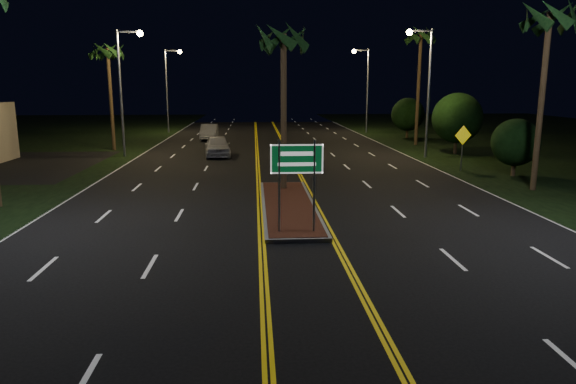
{
  "coord_description": "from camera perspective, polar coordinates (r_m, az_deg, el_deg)",
  "views": [
    {
      "loc": [
        -1.43,
        -14.35,
        5.13
      ],
      "look_at": [
        -0.41,
        1.16,
        1.9
      ],
      "focal_mm": 32.0,
      "sensor_mm": 36.0,
      "label": 1
    }
  ],
  "objects": [
    {
      "name": "median_island",
      "position": [
        21.99,
        0.06,
        -1.53
      ],
      "size": [
        2.25,
        10.25,
        0.17
      ],
      "color": "gray",
      "rests_on": "ground"
    },
    {
      "name": "shrub_mid",
      "position": [
        41.41,
        18.28,
        7.82
      ],
      "size": [
        3.78,
        3.78,
        4.62
      ],
      "color": "#382819",
      "rests_on": "ground"
    },
    {
      "name": "palm_median",
      "position": [
        24.99,
        -0.5,
        16.66
      ],
      "size": [
        2.4,
        2.4,
        8.3
      ],
      "color": "#382819",
      "rests_on": "ground"
    },
    {
      "name": "streetlight_right_mid",
      "position": [
        38.3,
        14.89,
        12.14
      ],
      "size": [
        1.91,
        0.44,
        9.0
      ],
      "color": "gray",
      "rests_on": "ground"
    },
    {
      "name": "shrub_near",
      "position": [
        32.2,
        23.97,
        5.05
      ],
      "size": [
        2.7,
        2.7,
        3.3
      ],
      "color": "#382819",
      "rests_on": "ground"
    },
    {
      "name": "palm_left_far",
      "position": [
        43.93,
        -19.41,
        14.5
      ],
      "size": [
        2.4,
        2.4,
        8.8
      ],
      "color": "#382819",
      "rests_on": "ground"
    },
    {
      "name": "car_far",
      "position": [
        50.7,
        -8.76,
        6.75
      ],
      "size": [
        2.25,
        5.12,
        1.7
      ],
      "primitive_type": "imported",
      "rotation": [
        0.0,
        0.0,
        0.01
      ],
      "color": "#B2B4BC",
      "rests_on": "ground"
    },
    {
      "name": "warning_sign",
      "position": [
        33.09,
        18.84,
        5.36
      ],
      "size": [
        1.12,
        0.33,
        2.75
      ],
      "rotation": [
        0.0,
        0.0,
        0.26
      ],
      "color": "gray",
      "rests_on": "ground"
    },
    {
      "name": "streetlight_left_mid",
      "position": [
        39.44,
        -17.63,
        11.96
      ],
      "size": [
        1.91,
        0.44,
        9.0
      ],
      "color": "gray",
      "rests_on": "ground"
    },
    {
      "name": "car_near",
      "position": [
        38.44,
        -7.86,
        5.3
      ],
      "size": [
        2.82,
        5.58,
        1.79
      ],
      "primitive_type": "imported",
      "rotation": [
        0.0,
        0.0,
        0.1
      ],
      "color": "#B4B4BA",
      "rests_on": "ground"
    },
    {
      "name": "palm_right_far",
      "position": [
        46.75,
        14.56,
        16.3
      ],
      "size": [
        2.4,
        2.4,
        10.3
      ],
      "color": "#382819",
      "rests_on": "ground"
    },
    {
      "name": "streetlight_left_far",
      "position": [
        59.07,
        -13.01,
        11.95
      ],
      "size": [
        1.91,
        0.44,
        9.0
      ],
      "color": "gray",
      "rests_on": "ground"
    },
    {
      "name": "palm_right_near",
      "position": [
        28.23,
        27.07,
        16.78
      ],
      "size": [
        2.4,
        2.4,
        9.3
      ],
      "color": "#382819",
      "rests_on": "ground"
    },
    {
      "name": "shrub_far",
      "position": [
        52.68,
        13.18,
        8.39
      ],
      "size": [
        3.24,
        3.24,
        3.96
      ],
      "color": "#382819",
      "rests_on": "ground"
    },
    {
      "name": "streetlight_right_far",
      "position": [
        57.63,
        8.48,
        12.13
      ],
      "size": [
        1.91,
        0.44,
        9.0
      ],
      "color": "gray",
      "rests_on": "ground"
    },
    {
      "name": "highway_sign",
      "position": [
        17.42,
        0.98,
        2.73
      ],
      "size": [
        1.8,
        0.08,
        3.2
      ],
      "color": "gray",
      "rests_on": "ground"
    },
    {
      "name": "ground",
      "position": [
        15.31,
        1.83,
        -7.85
      ],
      "size": [
        120.0,
        120.0,
        0.0
      ],
      "primitive_type": "plane",
      "color": "black",
      "rests_on": "ground"
    }
  ]
}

